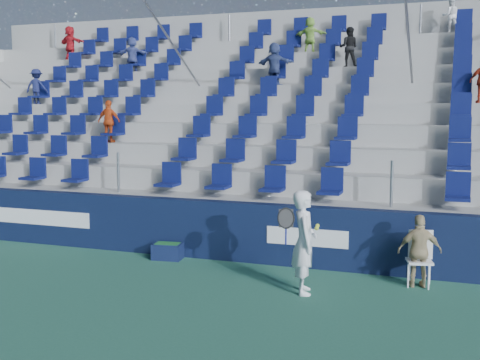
% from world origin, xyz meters
% --- Properties ---
extents(ground, '(70.00, 70.00, 0.00)m').
position_xyz_m(ground, '(0.00, 0.00, 0.00)').
color(ground, '#29604B').
rests_on(ground, ground).
extents(sponsor_wall, '(24.00, 0.32, 1.20)m').
position_xyz_m(sponsor_wall, '(0.00, 3.15, 0.60)').
color(sponsor_wall, '#0E1736').
rests_on(sponsor_wall, ground).
extents(grandstand, '(24.00, 8.17, 6.63)m').
position_xyz_m(grandstand, '(-0.00, 8.24, 2.14)').
color(grandstand, gray).
rests_on(grandstand, ground).
extents(tennis_player, '(0.70, 0.73, 1.74)m').
position_xyz_m(tennis_player, '(1.81, 1.49, 0.87)').
color(tennis_player, white).
rests_on(tennis_player, ground).
extents(line_judge_chair, '(0.51, 0.52, 0.96)m').
position_xyz_m(line_judge_chair, '(3.61, 2.65, 0.55)').
color(line_judge_chair, white).
rests_on(line_judge_chair, ground).
extents(line_judge, '(0.80, 0.49, 1.27)m').
position_xyz_m(line_judge, '(3.61, 2.50, 0.64)').
color(line_judge, tan).
rests_on(line_judge, ground).
extents(ball_bin, '(0.64, 0.46, 0.34)m').
position_xyz_m(ball_bin, '(-1.36, 2.75, 0.18)').
color(ball_bin, '#0F183A').
rests_on(ball_bin, ground).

